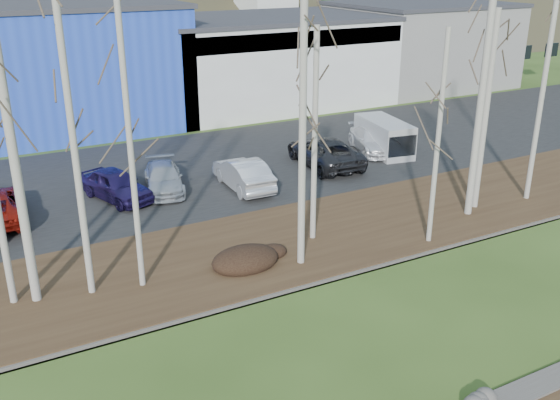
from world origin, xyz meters
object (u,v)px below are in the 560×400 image
car_7 (372,140)px  van_white (385,137)px  car_6 (324,152)px  car_4 (116,185)px  car_3 (164,178)px  car_5 (243,173)px

car_7 → van_white: size_ratio=1.00×
car_6 → car_7: (3.95, 0.92, -0.11)m
car_4 → car_6: car_6 is taller
car_4 → van_white: (16.08, -0.05, 0.23)m
car_3 → car_4: (-2.42, -0.12, 0.10)m
car_4 → car_7: bearing=-16.0°
car_5 → car_4: bearing=-11.4°
car_4 → car_5: size_ratio=0.93×
car_3 → car_5: size_ratio=0.94×
car_5 → car_7: 9.76m
car_4 → car_6: bearing=-19.9°
car_5 → car_7: car_5 is taller
car_5 → van_white: bearing=-169.5°
car_5 → car_6: bearing=-166.0°
car_4 → van_white: van_white is taller
car_5 → car_7: size_ratio=1.00×
car_7 → van_white: 0.87m
car_3 → van_white: (13.66, -0.18, 0.33)m
car_3 → van_white: bearing=13.2°
car_6 → van_white: (4.45, 0.28, 0.18)m
car_4 → car_7: size_ratio=0.93×
car_6 → car_7: bearing=-161.8°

